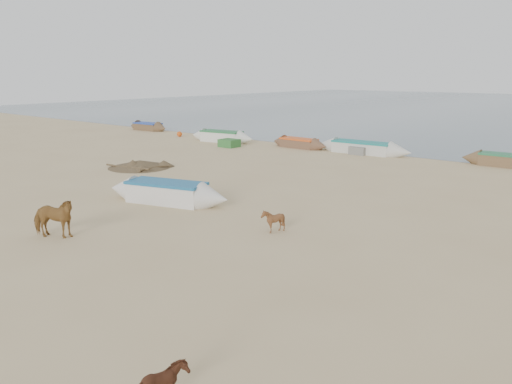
% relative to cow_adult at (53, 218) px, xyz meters
% --- Properties ---
extents(ground, '(140.00, 140.00, 0.00)m').
position_rel_cow_adult_xyz_m(ground, '(3.73, 2.56, -0.72)').
color(ground, tan).
rests_on(ground, ground).
extents(cow_adult, '(1.85, 1.51, 1.43)m').
position_rel_cow_adult_xyz_m(cow_adult, '(0.00, 0.00, 0.00)').
color(cow_adult, olive).
rests_on(cow_adult, ground).
extents(calf_front, '(1.04, 1.00, 0.88)m').
position_rel_cow_adult_xyz_m(calf_front, '(5.53, 5.33, -0.28)').
color(calf_front, brown).
rests_on(calf_front, ground).
extents(near_canoe, '(6.14, 2.99, 0.95)m').
position_rel_cow_adult_xyz_m(near_canoe, '(-0.69, 5.71, -0.24)').
color(near_canoe, silver).
rests_on(near_canoe, ground).
extents(debris_pile, '(4.98, 4.98, 0.44)m').
position_rel_cow_adult_xyz_m(debris_pile, '(-8.52, 10.32, -0.49)').
color(debris_pile, brown).
rests_on(debris_pile, ground).
extents(waterline_canoes, '(58.02, 4.59, 0.93)m').
position_rel_cow_adult_xyz_m(waterline_canoes, '(4.27, 23.22, -0.29)').
color(waterline_canoes, brown).
rests_on(waterline_canoes, ground).
extents(beach_clutter, '(44.84, 4.52, 0.64)m').
position_rel_cow_adult_xyz_m(beach_clutter, '(7.97, 21.96, -0.42)').
color(beach_clutter, '#306B30').
rests_on(beach_clutter, ground).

